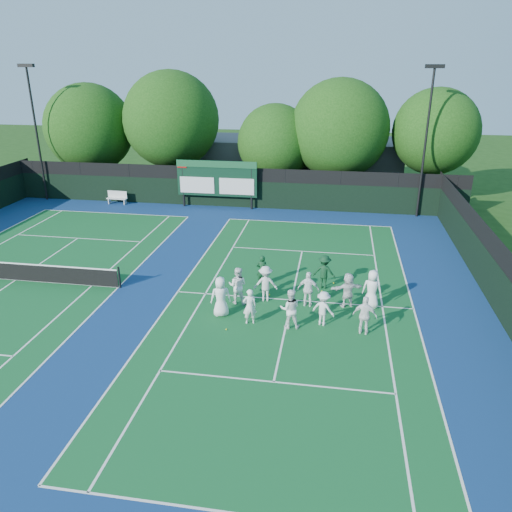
% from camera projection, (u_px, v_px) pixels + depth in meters
% --- Properties ---
extents(ground, '(120.00, 120.00, 0.00)m').
position_uv_depth(ground, '(289.00, 310.00, 22.21)').
color(ground, '#193C10').
rests_on(ground, ground).
extents(court_apron, '(34.00, 32.00, 0.01)m').
position_uv_depth(court_apron, '(168.00, 291.00, 24.03)').
color(court_apron, navy).
rests_on(court_apron, ground).
extents(near_court, '(11.05, 23.85, 0.01)m').
position_uv_depth(near_court, '(292.00, 300.00, 23.12)').
color(near_court, '#115425').
rests_on(near_court, ground).
extents(left_court, '(11.05, 23.85, 0.01)m').
position_uv_depth(left_court, '(16.00, 280.00, 25.23)').
color(left_court, '#115425').
rests_on(left_court, ground).
extents(back_fence, '(34.00, 0.08, 3.00)m').
position_uv_depth(back_fence, '(231.00, 189.00, 37.30)').
color(back_fence, black).
rests_on(back_fence, ground).
extents(divider_fence_right, '(0.08, 32.00, 3.00)m').
position_uv_depth(divider_fence_right, '(502.00, 287.00, 21.27)').
color(divider_fence_right, black).
rests_on(divider_fence_right, ground).
extents(scoreboard, '(6.00, 0.21, 3.55)m').
position_uv_depth(scoreboard, '(217.00, 179.00, 36.76)').
color(scoreboard, black).
rests_on(scoreboard, ground).
extents(clubhouse, '(18.00, 6.00, 4.00)m').
position_uv_depth(clubhouse, '(295.00, 162.00, 43.80)').
color(clubhouse, '#535358').
rests_on(clubhouse, ground).
extents(light_pole_left, '(1.20, 0.30, 10.12)m').
position_uv_depth(light_pole_left, '(34.00, 118.00, 37.47)').
color(light_pole_left, black).
rests_on(light_pole_left, ground).
extents(light_pole_right, '(1.20, 0.30, 10.12)m').
position_uv_depth(light_pole_right, '(428.00, 126.00, 33.17)').
color(light_pole_right, black).
rests_on(light_pole_right, ground).
extents(tennis_net, '(11.30, 0.10, 1.10)m').
position_uv_depth(tennis_net, '(14.00, 271.00, 25.06)').
color(tennis_net, black).
rests_on(tennis_net, ground).
extents(bench, '(1.60, 0.52, 1.00)m').
position_uv_depth(bench, '(117.00, 197.00, 38.36)').
color(bench, silver).
rests_on(bench, ground).
extents(tree_a, '(7.18, 7.18, 8.73)m').
position_uv_depth(tree_a, '(92.00, 130.00, 41.14)').
color(tree_a, black).
rests_on(tree_a, ground).
extents(tree_b, '(7.61, 7.61, 9.74)m').
position_uv_depth(tree_b, '(173.00, 122.00, 39.79)').
color(tree_b, black).
rests_on(tree_b, ground).
extents(tree_c, '(5.91, 5.91, 7.33)m').
position_uv_depth(tree_c, '(277.00, 144.00, 39.08)').
color(tree_c, black).
rests_on(tree_c, ground).
extents(tree_d, '(7.50, 7.50, 9.23)m').
position_uv_depth(tree_d, '(341.00, 131.00, 37.95)').
color(tree_d, black).
rests_on(tree_d, ground).
extents(tree_e, '(6.31, 6.31, 8.61)m').
position_uv_depth(tree_e, '(437.00, 134.00, 36.89)').
color(tree_e, black).
rests_on(tree_e, ground).
extents(tennis_ball_0, '(0.07, 0.07, 0.07)m').
position_uv_depth(tennis_ball_0, '(226.00, 329.00, 20.56)').
color(tennis_ball_0, '#C5CA17').
rests_on(tennis_ball_0, ground).
extents(tennis_ball_1, '(0.07, 0.07, 0.07)m').
position_uv_depth(tennis_ball_1, '(334.00, 283.00, 24.82)').
color(tennis_ball_1, '#C5CA17').
rests_on(tennis_ball_1, ground).
extents(tennis_ball_2, '(0.07, 0.07, 0.07)m').
position_uv_depth(tennis_ball_2, '(368.00, 315.00, 21.68)').
color(tennis_ball_2, '#C5CA17').
rests_on(tennis_ball_2, ground).
extents(tennis_ball_3, '(0.07, 0.07, 0.07)m').
position_uv_depth(tennis_ball_3, '(187.00, 279.00, 25.32)').
color(tennis_ball_3, '#C5CA17').
rests_on(tennis_ball_3, ground).
extents(tennis_ball_4, '(0.07, 0.07, 0.07)m').
position_uv_depth(tennis_ball_4, '(269.00, 295.00, 23.59)').
color(tennis_ball_4, '#C5CA17').
rests_on(tennis_ball_4, ground).
extents(tennis_ball_5, '(0.07, 0.07, 0.07)m').
position_uv_depth(tennis_ball_5, '(322.00, 291.00, 23.94)').
color(tennis_ball_5, '#C5CA17').
rests_on(tennis_ball_5, ground).
extents(player_front_0, '(1.02, 0.83, 1.80)m').
position_uv_depth(player_front_0, '(221.00, 297.00, 21.44)').
color(player_front_0, white).
rests_on(player_front_0, ground).
extents(player_front_1, '(0.67, 0.54, 1.59)m').
position_uv_depth(player_front_1, '(250.00, 306.00, 20.82)').
color(player_front_1, white).
rests_on(player_front_1, ground).
extents(player_front_2, '(0.93, 0.77, 1.73)m').
position_uv_depth(player_front_2, '(290.00, 309.00, 20.48)').
color(player_front_2, white).
rests_on(player_front_2, ground).
extents(player_front_3, '(1.12, 0.91, 1.52)m').
position_uv_depth(player_front_3, '(323.00, 308.00, 20.73)').
color(player_front_3, silver).
rests_on(player_front_3, ground).
extents(player_front_4, '(1.04, 0.60, 1.67)m').
position_uv_depth(player_front_4, '(365.00, 316.00, 20.00)').
color(player_front_4, white).
rests_on(player_front_4, ground).
extents(player_back_0, '(0.89, 0.72, 1.75)m').
position_uv_depth(player_back_0, '(238.00, 286.00, 22.55)').
color(player_back_0, white).
rests_on(player_back_0, ground).
extents(player_back_1, '(1.20, 0.83, 1.70)m').
position_uv_depth(player_back_1, '(265.00, 284.00, 22.81)').
color(player_back_1, silver).
rests_on(player_back_1, ground).
extents(player_back_2, '(1.01, 0.51, 1.66)m').
position_uv_depth(player_back_2, '(308.00, 289.00, 22.29)').
color(player_back_2, white).
rests_on(player_back_2, ground).
extents(player_back_3, '(1.57, 0.99, 1.62)m').
position_uv_depth(player_back_3, '(348.00, 290.00, 22.28)').
color(player_back_3, silver).
rests_on(player_back_3, ground).
extents(player_back_4, '(0.97, 0.73, 1.80)m').
position_uv_depth(player_back_4, '(372.00, 289.00, 22.14)').
color(player_back_4, white).
rests_on(player_back_4, ground).
extents(coach_left, '(0.59, 0.40, 1.56)m').
position_uv_depth(coach_left, '(262.00, 270.00, 24.42)').
color(coach_left, '#0F3A1D').
rests_on(coach_left, ground).
extents(coach_right, '(1.18, 0.78, 1.70)m').
position_uv_depth(coach_right, '(324.00, 272.00, 24.07)').
color(coach_right, '#0E341B').
rests_on(coach_right, ground).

